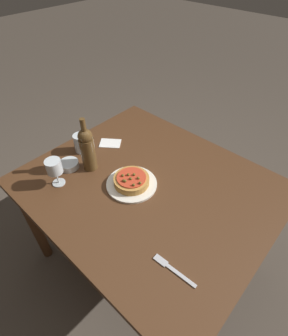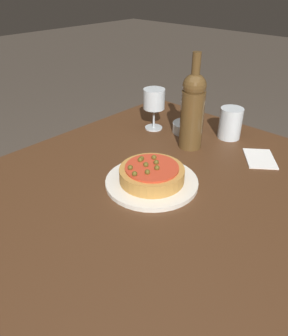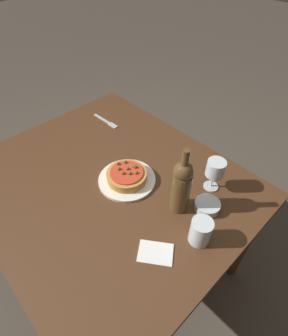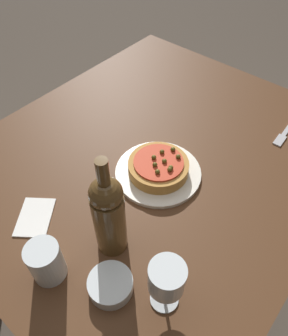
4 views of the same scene
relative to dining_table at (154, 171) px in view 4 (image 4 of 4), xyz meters
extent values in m
plane|color=#4C4238|center=(0.00, 0.00, -0.64)|extent=(14.00, 14.00, 0.00)
cube|color=#4C2D19|center=(0.00, 0.00, 0.07)|extent=(1.19, 1.01, 0.03)
cylinder|color=#4C2D19|center=(-0.53, -0.45, -0.29)|extent=(0.06, 0.06, 0.69)
cylinder|color=white|center=(0.06, 0.06, 0.09)|extent=(0.25, 0.25, 0.01)
cylinder|color=#BC843D|center=(0.06, 0.06, 0.12)|extent=(0.17, 0.17, 0.04)
cylinder|color=red|center=(0.06, 0.06, 0.14)|extent=(0.14, 0.14, 0.01)
sphere|color=brown|center=(0.03, 0.05, 0.15)|extent=(0.01, 0.01, 0.01)
sphere|color=brown|center=(0.07, 0.11, 0.15)|extent=(0.01, 0.01, 0.01)
sphere|color=brown|center=(0.05, 0.08, 0.15)|extent=(0.01, 0.01, 0.01)
sphere|color=brown|center=(0.01, 0.10, 0.15)|extent=(0.01, 0.01, 0.01)
sphere|color=brown|center=(0.08, 0.06, 0.15)|extent=(0.01, 0.01, 0.01)
sphere|color=brown|center=(0.06, 0.04, 0.15)|extent=(0.01, 0.01, 0.01)
sphere|color=brown|center=(0.00, 0.07, 0.15)|extent=(0.01, 0.01, 0.01)
sphere|color=brown|center=(0.06, 0.10, 0.15)|extent=(0.01, 0.01, 0.01)
sphere|color=brown|center=(0.10, 0.09, 0.15)|extent=(0.01, 0.01, 0.01)
cylinder|color=silver|center=(0.34, 0.30, 0.09)|extent=(0.06, 0.06, 0.00)
cylinder|color=silver|center=(0.34, 0.30, 0.13)|extent=(0.01, 0.01, 0.07)
cylinder|color=silver|center=(0.34, 0.30, 0.20)|extent=(0.08, 0.08, 0.07)
cylinder|color=brown|center=(0.31, 0.12, 0.18)|extent=(0.07, 0.07, 0.19)
sphere|color=brown|center=(0.31, 0.12, 0.29)|extent=(0.07, 0.07, 0.07)
cylinder|color=brown|center=(0.31, 0.12, 0.35)|extent=(0.03, 0.03, 0.08)
cylinder|color=silver|center=(0.46, 0.06, 0.14)|extent=(0.08, 0.08, 0.11)
cylinder|color=silver|center=(0.39, 0.19, 0.10)|extent=(0.10, 0.10, 0.03)
cube|color=#B7B7BC|center=(-0.30, 0.27, 0.09)|extent=(0.06, 0.03, 0.00)
cube|color=white|center=(0.39, -0.09, 0.09)|extent=(0.15, 0.14, 0.00)
camera|label=1|loc=(-0.59, 0.68, 1.03)|focal=28.00mm
camera|label=2|loc=(-0.49, -0.43, 0.58)|focal=35.00mm
camera|label=3|loc=(0.68, -0.42, 0.94)|focal=28.00mm
camera|label=4|loc=(0.57, 0.44, 0.82)|focal=35.00mm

